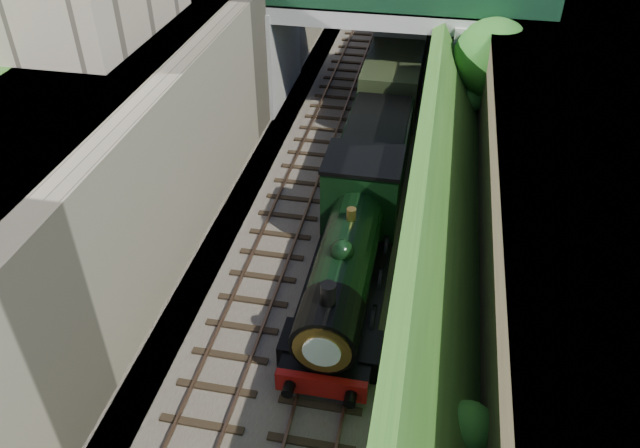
# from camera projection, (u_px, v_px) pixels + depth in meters

# --- Properties ---
(trackbed) EXTENTS (10.00, 90.00, 0.20)m
(trackbed) POSITION_uv_depth(u_px,v_px,m) (361.00, 137.00, 31.77)
(trackbed) COLOR #473F38
(trackbed) RESTS_ON ground
(retaining_wall) EXTENTS (1.00, 90.00, 7.00)m
(retaining_wall) POSITION_uv_depth(u_px,v_px,m) (253.00, 66.00, 30.62)
(retaining_wall) COLOR #756B56
(retaining_wall) RESTS_ON ground
(street_plateau_left) EXTENTS (6.00, 90.00, 7.00)m
(street_plateau_left) POSITION_uv_depth(u_px,v_px,m) (186.00, 60.00, 31.17)
(street_plateau_left) COLOR #262628
(street_plateau_left) RESTS_ON ground
(street_plateau_right) EXTENTS (8.00, 90.00, 6.25)m
(street_plateau_right) POSITION_uv_depth(u_px,v_px,m) (569.00, 98.00, 28.48)
(street_plateau_right) COLOR #262628
(street_plateau_right) RESTS_ON ground
(embankment_slope) EXTENTS (4.45, 90.00, 6.36)m
(embankment_slope) POSITION_uv_depth(u_px,v_px,m) (465.00, 105.00, 29.20)
(embankment_slope) COLOR #1E4714
(embankment_slope) RESTS_ON ground
(track_left) EXTENTS (2.50, 90.00, 0.20)m
(track_left) POSITION_uv_depth(u_px,v_px,m) (323.00, 131.00, 32.00)
(track_left) COLOR black
(track_left) RESTS_ON trackbed
(track_right) EXTENTS (2.50, 90.00, 0.20)m
(track_right) POSITION_uv_depth(u_px,v_px,m) (385.00, 137.00, 31.50)
(track_right) COLOR black
(track_right) RESTS_ON trackbed
(road_bridge) EXTENTS (16.00, 6.40, 7.25)m
(road_bridge) POSITION_uv_depth(u_px,v_px,m) (393.00, 35.00, 32.41)
(road_bridge) COLOR gray
(road_bridge) RESTS_ON ground
(tree) EXTENTS (3.60, 3.80, 6.60)m
(tree) POSITION_uv_depth(u_px,v_px,m) (495.00, 61.00, 28.14)
(tree) COLOR black
(tree) RESTS_ON ground
(locomotive) EXTENTS (3.10, 10.22, 3.83)m
(locomotive) POSITION_uv_depth(u_px,v_px,m) (349.00, 255.00, 21.37)
(locomotive) COLOR black
(locomotive) RESTS_ON trackbed
(tender) EXTENTS (2.70, 6.00, 3.05)m
(tender) POSITION_uv_depth(u_px,v_px,m) (376.00, 155.00, 27.33)
(tender) COLOR black
(tender) RESTS_ON trackbed
(coach_front) EXTENTS (2.90, 18.00, 3.70)m
(coach_front) POSITION_uv_depth(u_px,v_px,m) (403.00, 44.00, 37.01)
(coach_front) COLOR black
(coach_front) RESTS_ON trackbed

